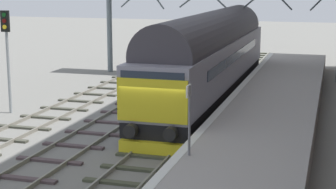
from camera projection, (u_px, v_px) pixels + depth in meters
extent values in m
plane|color=slate|center=(161.00, 147.00, 21.31)|extent=(140.00, 140.00, 0.00)
cube|color=gray|center=(143.00, 144.00, 21.49)|extent=(0.07, 60.00, 0.15)
cube|color=gray|center=(179.00, 147.00, 21.09)|extent=(0.07, 60.00, 0.15)
cube|color=#434835|center=(121.00, 183.00, 17.36)|extent=(2.50, 0.26, 0.09)
cube|color=#434835|center=(136.00, 169.00, 18.68)|extent=(2.50, 0.26, 0.09)
cube|color=#434835|center=(149.00, 157.00, 19.99)|extent=(2.50, 0.26, 0.09)
cube|color=#434835|center=(161.00, 146.00, 21.30)|extent=(2.50, 0.26, 0.09)
cube|color=#434835|center=(171.00, 136.00, 22.61)|extent=(2.50, 0.26, 0.09)
cube|color=#434835|center=(180.00, 128.00, 23.92)|extent=(2.50, 0.26, 0.09)
cube|color=#434835|center=(188.00, 120.00, 25.23)|extent=(2.50, 0.26, 0.09)
cube|color=#434835|center=(196.00, 113.00, 26.54)|extent=(2.50, 0.26, 0.09)
cube|color=#434835|center=(202.00, 107.00, 27.85)|extent=(2.50, 0.26, 0.09)
cube|color=#434835|center=(208.00, 102.00, 29.16)|extent=(2.50, 0.26, 0.09)
cube|color=#434835|center=(214.00, 96.00, 30.47)|extent=(2.50, 0.26, 0.09)
cube|color=#434835|center=(219.00, 92.00, 31.78)|extent=(2.50, 0.26, 0.09)
cube|color=#434835|center=(224.00, 87.00, 33.09)|extent=(2.50, 0.26, 0.09)
cube|color=#434835|center=(228.00, 83.00, 34.41)|extent=(2.50, 0.26, 0.09)
cube|color=#434835|center=(232.00, 80.00, 35.72)|extent=(2.50, 0.26, 0.09)
cube|color=#434835|center=(236.00, 76.00, 37.03)|extent=(2.50, 0.26, 0.09)
cube|color=#434835|center=(239.00, 73.00, 38.34)|extent=(2.50, 0.26, 0.09)
cube|color=#434835|center=(243.00, 70.00, 39.65)|extent=(2.50, 0.26, 0.09)
cube|color=#434835|center=(246.00, 67.00, 40.96)|extent=(2.50, 0.26, 0.09)
cube|color=#434835|center=(248.00, 64.00, 42.27)|extent=(2.50, 0.26, 0.09)
cube|color=#434835|center=(251.00, 62.00, 43.58)|extent=(2.50, 0.26, 0.09)
cube|color=#434835|center=(254.00, 59.00, 44.89)|extent=(2.50, 0.26, 0.09)
cube|color=#434835|center=(256.00, 57.00, 46.20)|extent=(2.50, 0.26, 0.09)
cube|color=#434835|center=(258.00, 55.00, 47.51)|extent=(2.50, 0.26, 0.09)
cube|color=#434835|center=(260.00, 53.00, 48.83)|extent=(2.50, 0.26, 0.09)
cube|color=gray|center=(67.00, 137.00, 22.39)|extent=(0.07, 60.00, 0.15)
cube|color=gray|center=(100.00, 140.00, 21.99)|extent=(0.07, 60.00, 0.15)
cube|color=#4D3F41|center=(21.00, 178.00, 17.79)|extent=(2.50, 0.26, 0.09)
cube|color=#4D3F41|center=(49.00, 161.00, 19.55)|extent=(2.50, 0.26, 0.09)
cube|color=#4D3F41|center=(73.00, 146.00, 21.31)|extent=(2.50, 0.26, 0.09)
cube|color=#4D3F41|center=(93.00, 133.00, 23.07)|extent=(2.50, 0.26, 0.09)
cube|color=#4D3F41|center=(111.00, 123.00, 24.84)|extent=(2.50, 0.26, 0.09)
cube|color=#4D3F41|center=(126.00, 113.00, 26.60)|extent=(2.50, 0.26, 0.09)
cube|color=#4D3F41|center=(139.00, 105.00, 28.36)|extent=(2.50, 0.26, 0.09)
cube|color=#4D3F41|center=(150.00, 98.00, 30.12)|extent=(2.50, 0.26, 0.09)
cube|color=#4D3F41|center=(161.00, 91.00, 31.88)|extent=(2.50, 0.26, 0.09)
cube|color=#4D3F41|center=(170.00, 86.00, 33.64)|extent=(2.50, 0.26, 0.09)
cube|color=#4D3F41|center=(178.00, 80.00, 35.40)|extent=(2.50, 0.26, 0.09)
cube|color=#4D3F41|center=(186.00, 76.00, 37.17)|extent=(2.50, 0.26, 0.09)
cube|color=#4D3F41|center=(193.00, 71.00, 38.93)|extent=(2.50, 0.26, 0.09)
cube|color=#4D3F41|center=(199.00, 68.00, 40.69)|extent=(2.50, 0.26, 0.09)
cube|color=#4D3F41|center=(205.00, 64.00, 42.45)|extent=(2.50, 0.26, 0.09)
cube|color=#4D3F41|center=(210.00, 61.00, 44.21)|extent=(2.50, 0.26, 0.09)
cube|color=#4D3F41|center=(215.00, 58.00, 45.97)|extent=(2.50, 0.26, 0.09)
cube|color=#4D3F41|center=(219.00, 55.00, 47.74)|extent=(2.50, 0.26, 0.09)
cube|color=#4D3F41|center=(224.00, 52.00, 49.50)|extent=(2.50, 0.26, 0.09)
cube|color=slate|center=(27.00, 134.00, 22.89)|extent=(0.07, 60.00, 0.15)
cube|color=#424237|center=(24.00, 128.00, 23.98)|extent=(2.50, 0.26, 0.09)
cube|color=#424237|center=(45.00, 118.00, 25.74)|extent=(2.50, 0.26, 0.09)
cube|color=#424237|center=(64.00, 109.00, 27.50)|extent=(2.50, 0.26, 0.09)
cube|color=#424237|center=(81.00, 101.00, 29.26)|extent=(2.50, 0.26, 0.09)
cube|color=#424237|center=(95.00, 94.00, 31.02)|extent=(2.50, 0.26, 0.09)
cube|color=#424237|center=(108.00, 88.00, 32.79)|extent=(2.50, 0.26, 0.09)
cube|color=#424237|center=(120.00, 83.00, 34.55)|extent=(2.50, 0.26, 0.09)
cube|color=#424237|center=(130.00, 78.00, 36.31)|extent=(2.50, 0.26, 0.09)
cube|color=#424237|center=(140.00, 73.00, 38.07)|extent=(2.50, 0.26, 0.09)
cube|color=#424237|center=(149.00, 69.00, 39.83)|extent=(2.50, 0.26, 0.09)
cube|color=#424237|center=(157.00, 66.00, 41.59)|extent=(2.50, 0.26, 0.09)
cube|color=#424237|center=(164.00, 62.00, 43.35)|extent=(2.50, 0.26, 0.09)
cube|color=#424237|center=(171.00, 59.00, 45.12)|extent=(2.50, 0.26, 0.09)
cube|color=#424237|center=(177.00, 56.00, 46.88)|extent=(2.50, 0.26, 0.09)
cube|color=#424237|center=(183.00, 53.00, 48.64)|extent=(2.50, 0.26, 0.09)
cube|color=#424237|center=(188.00, 51.00, 50.40)|extent=(2.50, 0.26, 0.09)
cube|color=#A19C97|center=(256.00, 142.00, 20.20)|extent=(4.00, 44.00, 1.00)
cube|color=silver|center=(206.00, 125.00, 20.62)|extent=(0.30, 44.00, 0.01)
cube|color=black|center=(210.00, 86.00, 29.31)|extent=(2.56, 19.40, 0.60)
cube|color=gray|center=(210.00, 60.00, 29.04)|extent=(2.70, 19.40, 2.10)
cylinder|color=#38353C|center=(211.00, 37.00, 28.80)|extent=(2.56, 17.84, 2.57)
cube|color=yellow|center=(152.00, 101.00, 19.92)|extent=(2.65, 0.08, 1.58)
cube|color=#232D3D|center=(152.00, 81.00, 19.80)|extent=(2.38, 0.04, 0.64)
cube|color=#232D3D|center=(237.00, 56.00, 28.60)|extent=(0.04, 13.58, 0.44)
cylinder|color=black|center=(131.00, 131.00, 20.16)|extent=(0.48, 0.35, 0.48)
cylinder|color=black|center=(170.00, 134.00, 19.74)|extent=(0.48, 0.35, 0.48)
cube|color=yellow|center=(152.00, 148.00, 20.21)|extent=(2.43, 0.36, 0.47)
cylinder|color=black|center=(167.00, 129.00, 21.96)|extent=(1.64, 1.04, 1.04)
cylinder|color=black|center=(175.00, 122.00, 22.99)|extent=(1.64, 1.04, 1.04)
cylinder|color=black|center=(182.00, 116.00, 24.03)|extent=(1.64, 1.04, 1.04)
cylinder|color=black|center=(229.00, 75.00, 34.72)|extent=(1.64, 1.04, 1.04)
cylinder|color=black|center=(233.00, 72.00, 35.75)|extent=(1.64, 1.04, 1.04)
cylinder|color=black|center=(236.00, 69.00, 36.78)|extent=(1.64, 1.04, 1.04)
cylinder|color=gray|center=(8.00, 63.00, 26.38)|extent=(0.14, 0.14, 4.88)
cube|color=black|center=(5.00, 21.00, 25.93)|extent=(0.44, 0.10, 0.99)
cylinder|color=#0A3E13|center=(4.00, 15.00, 25.82)|extent=(0.20, 0.06, 0.20)
cylinder|color=#500807|center=(4.00, 21.00, 25.87)|extent=(0.20, 0.06, 0.20)
cylinder|color=yellow|center=(5.00, 27.00, 25.93)|extent=(0.20, 0.06, 0.20)
cylinder|color=slate|center=(189.00, 120.00, 16.82)|extent=(0.08, 0.08, 2.16)
cube|color=white|center=(189.00, 91.00, 16.65)|extent=(0.05, 0.44, 0.36)
cube|color=black|center=(188.00, 91.00, 16.66)|extent=(0.01, 0.20, 0.24)
cylinder|color=slate|center=(110.00, 32.00, 38.72)|extent=(0.36, 0.36, 5.54)
cylinder|color=slate|center=(129.00, 0.00, 37.89)|extent=(1.14, 0.10, 0.97)
cylinder|color=slate|center=(158.00, 1.00, 37.31)|extent=(0.94, 0.10, 1.17)
cylinder|color=slate|center=(188.00, 1.00, 36.73)|extent=(1.18, 0.10, 0.91)
cylinder|color=slate|center=(219.00, 1.00, 36.15)|extent=(1.11, 0.10, 1.01)
cylinder|color=slate|center=(251.00, 2.00, 35.57)|extent=(1.13, 0.10, 0.98)
cylinder|color=slate|center=(284.00, 2.00, 34.99)|extent=(1.07, 0.10, 1.06)
cylinder|color=slate|center=(319.00, 2.00, 34.41)|extent=(1.03, 0.10, 1.09)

